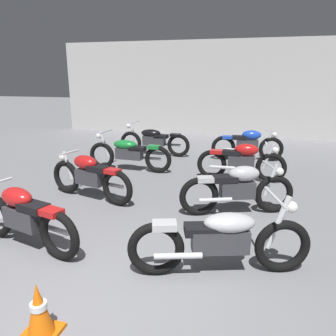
{
  "coord_description": "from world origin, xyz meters",
  "views": [
    {
      "loc": [
        1.6,
        -2.47,
        2.29
      ],
      "look_at": [
        0.0,
        3.51,
        0.55
      ],
      "focal_mm": 35.3,
      "sensor_mm": 36.0,
      "label": 1
    }
  ],
  "objects_px": {
    "motorcycle_right_row_0": "(221,239)",
    "motorcycle_right_row_3": "(248,144)",
    "motorcycle_left_row_2": "(129,153)",
    "motorcycle_left_row_3": "(154,140)",
    "motorcycle_right_row_2": "(242,161)",
    "motorcycle_left_row_0": "(23,216)",
    "motorcycle_right_row_1": "(238,188)",
    "motorcycle_left_row_1": "(90,176)",
    "traffic_cone": "(39,311)"
  },
  "relations": [
    {
      "from": "motorcycle_right_row_0",
      "to": "motorcycle_right_row_3",
      "type": "xyz_separation_m",
      "value": [
        0.11,
        5.72,
        0.01
      ]
    },
    {
      "from": "motorcycle_left_row_2",
      "to": "motorcycle_right_row_0",
      "type": "height_order",
      "value": "same"
    },
    {
      "from": "motorcycle_left_row_3",
      "to": "motorcycle_right_row_2",
      "type": "relative_size",
      "value": 1.1
    },
    {
      "from": "motorcycle_left_row_0",
      "to": "motorcycle_right_row_3",
      "type": "relative_size",
      "value": 0.98
    },
    {
      "from": "motorcycle_right_row_3",
      "to": "motorcycle_left_row_2",
      "type": "bearing_deg",
      "value": -146.95
    },
    {
      "from": "motorcycle_left_row_0",
      "to": "motorcycle_right_row_0",
      "type": "relative_size",
      "value": 0.92
    },
    {
      "from": "motorcycle_left_row_2",
      "to": "motorcycle_right_row_1",
      "type": "xyz_separation_m",
      "value": [
        2.77,
        -2.04,
        0.01
      ]
    },
    {
      "from": "motorcycle_left_row_1",
      "to": "motorcycle_left_row_0",
      "type": "bearing_deg",
      "value": -89.36
    },
    {
      "from": "motorcycle_right_row_3",
      "to": "motorcycle_left_row_0",
      "type": "bearing_deg",
      "value": -115.58
    },
    {
      "from": "motorcycle_right_row_3",
      "to": "traffic_cone",
      "type": "relative_size",
      "value": 3.65
    },
    {
      "from": "motorcycle_left_row_3",
      "to": "motorcycle_right_row_0",
      "type": "xyz_separation_m",
      "value": [
        2.6,
        -5.65,
        0.0
      ]
    },
    {
      "from": "motorcycle_right_row_0",
      "to": "motorcycle_right_row_2",
      "type": "relative_size",
      "value": 1.07
    },
    {
      "from": "motorcycle_right_row_1",
      "to": "motorcycle_right_row_3",
      "type": "bearing_deg",
      "value": 89.54
    },
    {
      "from": "motorcycle_left_row_1",
      "to": "motorcycle_right_row_0",
      "type": "distance_m",
      "value": 3.26
    },
    {
      "from": "motorcycle_left_row_1",
      "to": "motorcycle_left_row_3",
      "type": "bearing_deg",
      "value": 88.82
    },
    {
      "from": "motorcycle_left_row_1",
      "to": "motorcycle_right_row_1",
      "type": "bearing_deg",
      "value": -0.11
    },
    {
      "from": "motorcycle_left_row_2",
      "to": "traffic_cone",
      "type": "bearing_deg",
      "value": -76.93
    },
    {
      "from": "motorcycle_left_row_2",
      "to": "motorcycle_right_row_2",
      "type": "xyz_separation_m",
      "value": [
        2.73,
        -0.12,
        0.01
      ]
    },
    {
      "from": "motorcycle_left_row_0",
      "to": "motorcycle_right_row_3",
      "type": "height_order",
      "value": "same"
    },
    {
      "from": "motorcycle_right_row_1",
      "to": "motorcycle_right_row_2",
      "type": "xyz_separation_m",
      "value": [
        -0.04,
        1.92,
        0.0
      ]
    },
    {
      "from": "motorcycle_right_row_2",
      "to": "motorcycle_left_row_3",
      "type": "bearing_deg",
      "value": 144.52
    },
    {
      "from": "motorcycle_right_row_3",
      "to": "traffic_cone",
      "type": "xyz_separation_m",
      "value": [
        -1.57,
        -7.14,
        -0.2
      ]
    },
    {
      "from": "motorcycle_left_row_3",
      "to": "traffic_cone",
      "type": "bearing_deg",
      "value": -80.86
    },
    {
      "from": "motorcycle_left_row_0",
      "to": "motorcycle_right_row_3",
      "type": "distance_m",
      "value": 6.4
    },
    {
      "from": "motorcycle_left_row_0",
      "to": "motorcycle_right_row_2",
      "type": "distance_m",
      "value": 4.68
    },
    {
      "from": "motorcycle_right_row_0",
      "to": "motorcycle_right_row_1",
      "type": "xyz_separation_m",
      "value": [
        0.08,
        1.85,
        0.01
      ]
    },
    {
      "from": "motorcycle_left_row_1",
      "to": "motorcycle_right_row_0",
      "type": "bearing_deg",
      "value": -34.74
    },
    {
      "from": "motorcycle_right_row_1",
      "to": "traffic_cone",
      "type": "bearing_deg",
      "value": -115.2
    },
    {
      "from": "motorcycle_left_row_0",
      "to": "motorcycle_right_row_0",
      "type": "bearing_deg",
      "value": 1.2
    },
    {
      "from": "motorcycle_right_row_2",
      "to": "motorcycle_right_row_0",
      "type": "bearing_deg",
      "value": -90.66
    },
    {
      "from": "motorcycle_right_row_2",
      "to": "traffic_cone",
      "type": "bearing_deg",
      "value": -106.14
    },
    {
      "from": "motorcycle_right_row_2",
      "to": "traffic_cone",
      "type": "height_order",
      "value": "motorcycle_right_row_2"
    },
    {
      "from": "motorcycle_left_row_2",
      "to": "motorcycle_right_row_2",
      "type": "bearing_deg",
      "value": -2.55
    },
    {
      "from": "motorcycle_left_row_1",
      "to": "motorcycle_right_row_2",
      "type": "xyz_separation_m",
      "value": [
        2.72,
        1.92,
        0.0
      ]
    },
    {
      "from": "motorcycle_right_row_0",
      "to": "motorcycle_left_row_1",
      "type": "bearing_deg",
      "value": 145.26
    },
    {
      "from": "motorcycle_left_row_1",
      "to": "motorcycle_right_row_3",
      "type": "bearing_deg",
      "value": 54.2
    },
    {
      "from": "motorcycle_left_row_3",
      "to": "motorcycle_right_row_2",
      "type": "height_order",
      "value": "motorcycle_left_row_3"
    },
    {
      "from": "motorcycle_right_row_0",
      "to": "motorcycle_right_row_1",
      "type": "bearing_deg",
      "value": 87.54
    },
    {
      "from": "motorcycle_right_row_0",
      "to": "motorcycle_right_row_3",
      "type": "distance_m",
      "value": 5.72
    },
    {
      "from": "motorcycle_left_row_0",
      "to": "motorcycle_right_row_2",
      "type": "height_order",
      "value": "same"
    },
    {
      "from": "motorcycle_right_row_0",
      "to": "motorcycle_left_row_3",
      "type": "bearing_deg",
      "value": 114.67
    },
    {
      "from": "motorcycle_left_row_0",
      "to": "traffic_cone",
      "type": "xyz_separation_m",
      "value": [
        1.19,
        -1.36,
        -0.2
      ]
    },
    {
      "from": "motorcycle_left_row_2",
      "to": "motorcycle_right_row_0",
      "type": "relative_size",
      "value": 1.03
    },
    {
      "from": "motorcycle_right_row_0",
      "to": "motorcycle_right_row_2",
      "type": "bearing_deg",
      "value": 89.34
    },
    {
      "from": "motorcycle_right_row_0",
      "to": "traffic_cone",
      "type": "xyz_separation_m",
      "value": [
        -1.46,
        -1.42,
        -0.19
      ]
    },
    {
      "from": "motorcycle_right_row_0",
      "to": "traffic_cone",
      "type": "relative_size",
      "value": 3.9
    },
    {
      "from": "motorcycle_left_row_0",
      "to": "motorcycle_left_row_3",
      "type": "xyz_separation_m",
      "value": [
        0.06,
        5.71,
        -0.01
      ]
    },
    {
      "from": "motorcycle_right_row_2",
      "to": "traffic_cone",
      "type": "distance_m",
      "value": 5.41
    },
    {
      "from": "motorcycle_left_row_2",
      "to": "motorcycle_right_row_3",
      "type": "distance_m",
      "value": 3.34
    },
    {
      "from": "motorcycle_left_row_0",
      "to": "motorcycle_right_row_1",
      "type": "bearing_deg",
      "value": 34.88
    }
  ]
}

